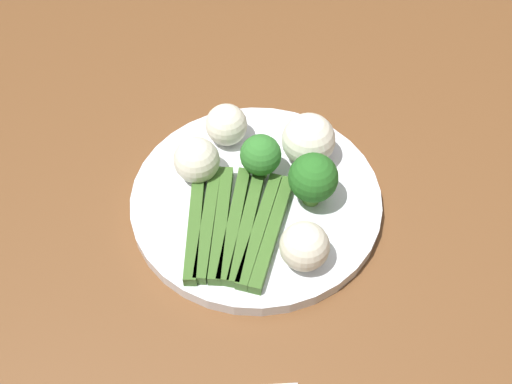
% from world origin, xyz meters
% --- Properties ---
extents(dining_table, '(1.14, 1.10, 0.76)m').
position_xyz_m(dining_table, '(0.00, 0.00, 0.66)').
color(dining_table, brown).
rests_on(dining_table, ground_plane).
extents(plate, '(0.25, 0.25, 0.01)m').
position_xyz_m(plate, '(-0.04, 0.02, 0.77)').
color(plate, white).
rests_on(plate, dining_table).
extents(asparagus_bundle, '(0.14, 0.11, 0.01)m').
position_xyz_m(asparagus_bundle, '(-0.08, 0.05, 0.78)').
color(asparagus_bundle, '#3D6626').
rests_on(asparagus_bundle, plate).
extents(broccoli_front_left, '(0.05, 0.05, 0.06)m').
position_xyz_m(broccoli_front_left, '(-0.05, -0.03, 0.81)').
color(broccoli_front_left, '#568E33').
rests_on(broccoli_front_left, plate).
extents(broccoli_right, '(0.04, 0.04, 0.05)m').
position_xyz_m(broccoli_right, '(-0.01, 0.02, 0.81)').
color(broccoli_right, '#609E3D').
rests_on(broccoli_right, plate).
extents(cauliflower_mid, '(0.04, 0.04, 0.04)m').
position_xyz_m(cauliflower_mid, '(0.04, 0.05, 0.80)').
color(cauliflower_mid, silver).
rests_on(cauliflower_mid, plate).
extents(cauliflower_back, '(0.06, 0.06, 0.06)m').
position_xyz_m(cauliflower_back, '(0.01, -0.03, 0.80)').
color(cauliflower_back, white).
rests_on(cauliflower_back, plate).
extents(cauliflower_back_right, '(0.05, 0.05, 0.05)m').
position_xyz_m(cauliflower_back_right, '(-0.01, 0.08, 0.80)').
color(cauliflower_back_right, silver).
rests_on(cauliflower_back_right, plate).
extents(cauliflower_near_fork, '(0.05, 0.05, 0.05)m').
position_xyz_m(cauliflower_near_fork, '(-0.12, -0.02, 0.80)').
color(cauliflower_near_fork, silver).
rests_on(cauliflower_near_fork, plate).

